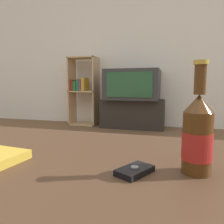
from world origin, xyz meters
TOP-DOWN VIEW (x-y plane):
  - back_wall at (0.00, 3.02)m, footprint 8.00×0.05m
  - coffee_table at (0.00, 0.00)m, footprint 1.39×0.77m
  - tv_stand at (-0.29, 2.76)m, footprint 0.94×0.38m
  - television at (-0.29, 2.76)m, footprint 0.79×0.59m
  - bookshelf at (-1.13, 2.81)m, footprint 0.45×0.30m
  - beer_bottle at (0.38, 0.03)m, footprint 0.07×0.07m
  - cell_phone at (0.24, -0.01)m, footprint 0.09×0.11m

SIDE VIEW (x-z plane):
  - tv_stand at x=-0.29m, z-range 0.00..0.43m
  - coffee_table at x=0.00m, z-range 0.17..0.61m
  - cell_phone at x=0.24m, z-range 0.44..0.46m
  - beer_bottle at x=0.38m, z-range 0.40..0.67m
  - bookshelf at x=-1.13m, z-range 0.03..1.12m
  - television at x=-0.29m, z-range 0.43..0.88m
  - back_wall at x=0.00m, z-range 0.00..2.60m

